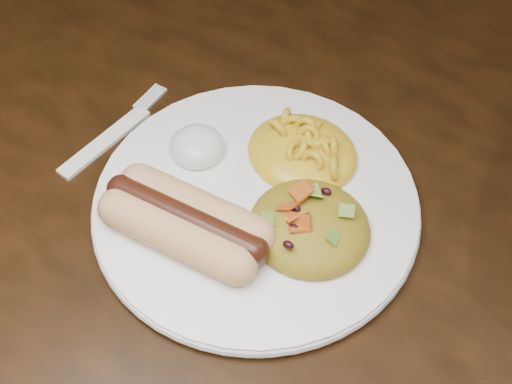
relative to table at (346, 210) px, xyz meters
The scene contains 7 objects.
table is the anchor object (origin of this frame).
plate 0.15m from the table, 110.56° to the right, with size 0.26×0.26×0.01m, color white.
hotdog 0.21m from the table, 112.27° to the right, with size 0.12×0.07×0.03m.
mac_and_cheese 0.14m from the table, 124.78° to the right, with size 0.10×0.09×0.04m, color gold.
sour_cream 0.19m from the table, 140.50° to the right, with size 0.05×0.05×0.03m, color white.
taco_salad 0.17m from the table, 83.18° to the right, with size 0.10×0.09×0.04m.
fork 0.24m from the table, 148.99° to the right, with size 0.02×0.16×0.00m, color white.
Camera 1 is at (0.15, -0.40, 1.23)m, focal length 50.00 mm.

